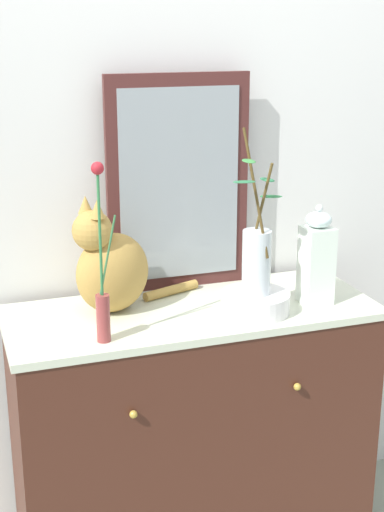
{
  "coord_description": "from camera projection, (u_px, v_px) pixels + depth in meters",
  "views": [
    {
      "loc": [
        -0.73,
        -2.13,
        1.83
      ],
      "look_at": [
        0.0,
        0.0,
        1.12
      ],
      "focal_mm": 52.1,
      "sensor_mm": 36.0,
      "label": 1
    }
  ],
  "objects": [
    {
      "name": "vase_slim_green",
      "position": [
        102.0,
        290.0,
        2.12
      ],
      "size": [
        0.07,
        0.04,
        0.53
      ],
      "color": "brown",
      "rests_on": "sideboard"
    },
    {
      "name": "mirror_leaning",
      "position": [
        179.0,
        184.0,
        2.51
      ],
      "size": [
        0.5,
        0.03,
        0.74
      ],
      "color": "#48211F",
      "rests_on": "sideboard"
    },
    {
      "name": "jar_lidded_porcelain",
      "position": [
        317.0,
        259.0,
        2.43
      ],
      "size": [
        0.1,
        0.1,
        0.33
      ],
      "color": "white",
      "rests_on": "sideboard"
    },
    {
      "name": "cat_sitting",
      "position": [
        110.0,
        266.0,
        2.35
      ],
      "size": [
        0.47,
        0.25,
        0.38
      ],
      "color": "#AE853E",
      "rests_on": "sideboard"
    },
    {
      "name": "vase_glass_clear",
      "position": [
        257.0,
        258.0,
        2.33
      ],
      "size": [
        0.19,
        0.18,
        0.53
      ],
      "color": "silver",
      "rests_on": "bowl_porcelain"
    },
    {
      "name": "wall_back",
      "position": [
        163.0,
        180.0,
        2.59
      ],
      "size": [
        4.4,
        0.08,
        2.6
      ],
      "primitive_type": "cube",
      "color": "silver",
      "rests_on": "ground_plane"
    },
    {
      "name": "sideboard",
      "position": [
        192.0,
        435.0,
        2.56
      ],
      "size": [
        1.21,
        0.5,
        0.94
      ],
      "color": "#442217",
      "rests_on": "ground_plane"
    },
    {
      "name": "bowl_porcelain",
      "position": [
        255.0,
        303.0,
        2.38
      ],
      "size": [
        0.22,
        0.22,
        0.07
      ],
      "primitive_type": "cylinder",
      "color": "white",
      "rests_on": "sideboard"
    }
  ]
}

